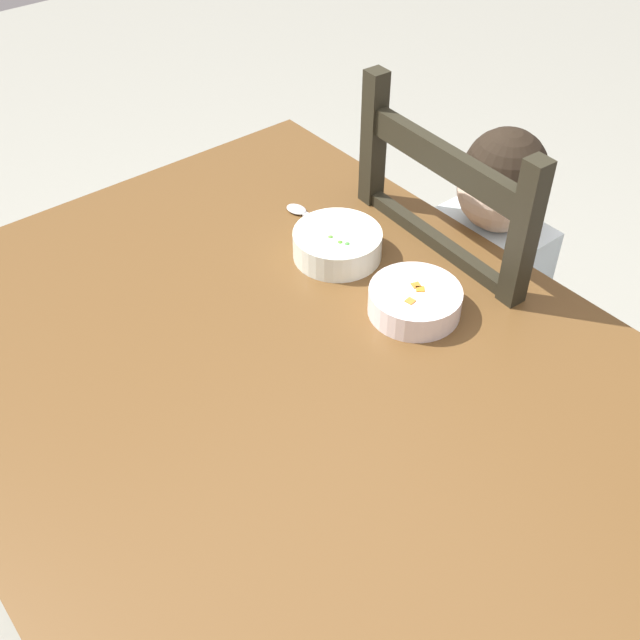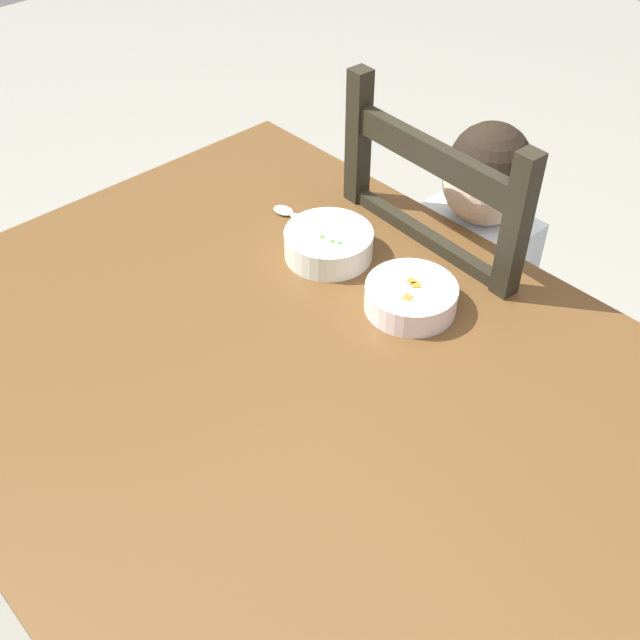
# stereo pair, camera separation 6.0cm
# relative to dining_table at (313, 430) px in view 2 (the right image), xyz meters

# --- Properties ---
(ground_plane) EXTENTS (8.00, 8.00, 0.00)m
(ground_plane) POSITION_rel_dining_table_xyz_m (0.00, 0.00, -0.68)
(ground_plane) COLOR gray
(dining_table) EXTENTS (1.39, 0.98, 0.78)m
(dining_table) POSITION_rel_dining_table_xyz_m (0.00, 0.00, 0.00)
(dining_table) COLOR brown
(dining_table) RESTS_ON ground
(dining_chair) EXTENTS (0.44, 0.44, 1.05)m
(dining_chair) POSITION_rel_dining_table_xyz_m (-0.13, 0.54, -0.20)
(dining_chair) COLOR black
(dining_chair) RESTS_ON ground
(child_figure) EXTENTS (0.32, 0.31, 0.96)m
(child_figure) POSITION_rel_dining_table_xyz_m (-0.12, 0.53, -0.04)
(child_figure) COLOR silver
(child_figure) RESTS_ON ground
(bowl_of_peas) EXTENTS (0.16, 0.16, 0.05)m
(bowl_of_peas) POSITION_rel_dining_table_xyz_m (-0.22, 0.24, 0.13)
(bowl_of_peas) COLOR white
(bowl_of_peas) RESTS_ON dining_table
(bowl_of_carrots) EXTENTS (0.15, 0.15, 0.05)m
(bowl_of_carrots) POSITION_rel_dining_table_xyz_m (-0.02, 0.24, 0.13)
(bowl_of_carrots) COLOR white
(bowl_of_carrots) RESTS_ON dining_table
(spoon) EXTENTS (0.14, 0.05, 0.01)m
(spoon) POSITION_rel_dining_table_xyz_m (-0.36, 0.28, 0.11)
(spoon) COLOR silver
(spoon) RESTS_ON dining_table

